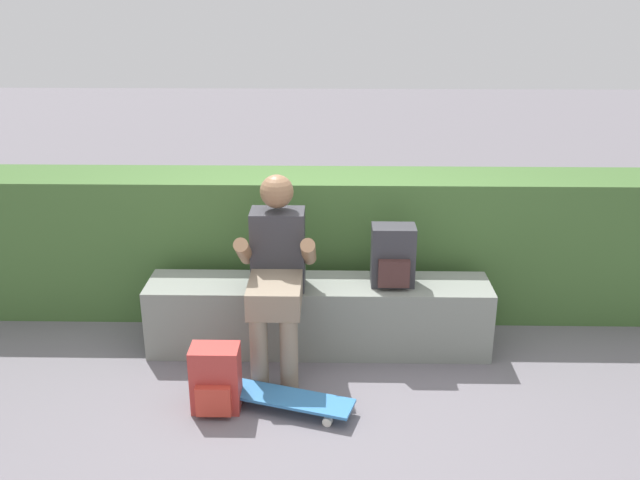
{
  "coord_description": "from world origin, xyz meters",
  "views": [
    {
      "loc": [
        0.09,
        -3.8,
        2.38
      ],
      "look_at": [
        0.01,
        0.49,
        0.76
      ],
      "focal_mm": 39.42,
      "sensor_mm": 36.0,
      "label": 1
    }
  ],
  "objects_px": {
    "skateboard_near_person": "(285,398)",
    "backpack_on_ground": "(216,380)",
    "bench_main": "(319,315)",
    "backpack_on_bench": "(393,257)",
    "person_skater": "(277,268)"
  },
  "relations": [
    {
      "from": "bench_main",
      "to": "backpack_on_ground",
      "type": "height_order",
      "value": "bench_main"
    },
    {
      "from": "backpack_on_bench",
      "to": "backpack_on_ground",
      "type": "distance_m",
      "value": 1.37
    },
    {
      "from": "person_skater",
      "to": "backpack_on_ground",
      "type": "bearing_deg",
      "value": -121.35
    },
    {
      "from": "bench_main",
      "to": "backpack_on_ground",
      "type": "relative_size",
      "value": 5.66
    },
    {
      "from": "backpack_on_ground",
      "to": "person_skater",
      "type": "bearing_deg",
      "value": 58.65
    },
    {
      "from": "bench_main",
      "to": "person_skater",
      "type": "height_order",
      "value": "person_skater"
    },
    {
      "from": "bench_main",
      "to": "backpack_on_bench",
      "type": "xyz_separation_m",
      "value": [
        0.48,
        -0.01,
        0.43
      ]
    },
    {
      "from": "person_skater",
      "to": "backpack_on_ground",
      "type": "distance_m",
      "value": 0.78
    },
    {
      "from": "bench_main",
      "to": "backpack_on_bench",
      "type": "relative_size",
      "value": 5.66
    },
    {
      "from": "backpack_on_bench",
      "to": "skateboard_near_person",
      "type": "bearing_deg",
      "value": -132.15
    },
    {
      "from": "person_skater",
      "to": "skateboard_near_person",
      "type": "height_order",
      "value": "person_skater"
    },
    {
      "from": "backpack_on_ground",
      "to": "skateboard_near_person",
      "type": "bearing_deg",
      "value": -0.08
    },
    {
      "from": "backpack_on_bench",
      "to": "backpack_on_ground",
      "type": "xyz_separation_m",
      "value": [
        -1.06,
        -0.73,
        -0.48
      ]
    },
    {
      "from": "skateboard_near_person",
      "to": "backpack_on_ground",
      "type": "bearing_deg",
      "value": 179.92
    },
    {
      "from": "person_skater",
      "to": "skateboard_near_person",
      "type": "xyz_separation_m",
      "value": [
        0.08,
        -0.53,
        -0.6
      ]
    }
  ]
}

